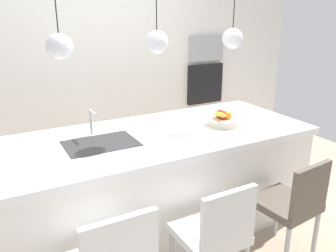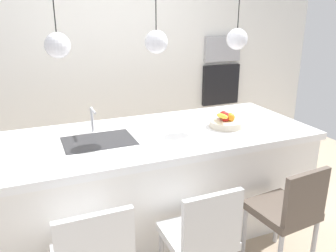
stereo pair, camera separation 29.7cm
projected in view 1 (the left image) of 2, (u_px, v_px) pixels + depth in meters
floor at (159, 224)px, 3.23m from camera, size 6.60×6.60×0.00m
back_wall at (96, 62)px, 4.19m from camera, size 6.00×0.10×2.60m
kitchen_island at (158, 181)px, 3.09m from camera, size 2.69×1.11×0.90m
sink_basin at (101, 144)px, 2.72m from camera, size 0.56×0.40×0.02m
faucet at (92, 119)px, 2.85m from camera, size 0.02×0.17×0.22m
fruit_bowl at (223, 120)px, 3.15m from camera, size 0.30×0.30×0.14m
microwave at (206, 48)px, 4.82m from camera, size 0.54×0.08×0.34m
oven at (205, 84)px, 4.97m from camera, size 0.56×0.08×0.56m
chair_middle at (215, 233)px, 2.31m from camera, size 0.43×0.44×0.86m
chair_far at (292, 203)px, 2.64m from camera, size 0.45×0.47×0.86m
pendant_light_left at (60, 46)px, 2.37m from camera, size 0.18×0.18×0.78m
pendant_light_center at (157, 42)px, 2.71m from camera, size 0.18×0.18×0.78m
pendant_light_right at (232, 38)px, 3.04m from camera, size 0.18×0.18×0.78m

